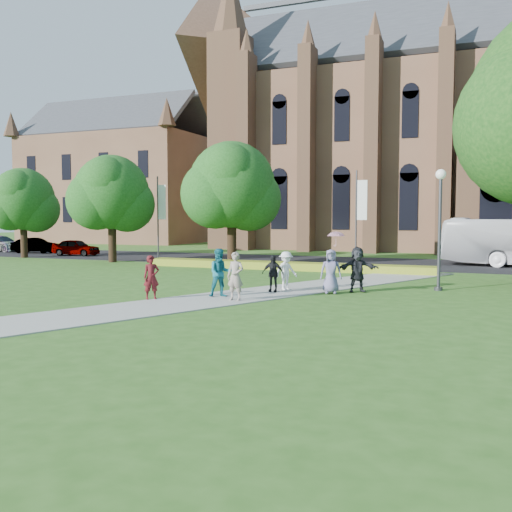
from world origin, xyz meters
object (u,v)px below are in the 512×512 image
at_px(streetlamp, 440,215).
at_px(car_2, 1,244).
at_px(car_0, 76,247).
at_px(pedestrian_0, 151,277).
at_px(car_1, 35,245).

relative_size(streetlamp, car_2, 1.08).
distance_m(streetlamp, car_0, 31.57).
distance_m(streetlamp, pedestrian_0, 12.53).
relative_size(streetlamp, car_0, 1.34).
xyz_separation_m(car_1, car_2, (-4.75, 0.75, 0.05)).
bearing_deg(streetlamp, car_0, 158.10).
bearing_deg(car_0, streetlamp, -115.92).
bearing_deg(car_0, pedestrian_0, -138.54).
distance_m(car_2, pedestrian_0, 35.95).
height_order(car_2, pedestrian_0, pedestrian_0).
bearing_deg(streetlamp, car_1, 159.48).
height_order(car_0, car_1, car_0).
bearing_deg(car_1, streetlamp, -121.06).
distance_m(streetlamp, car_2, 41.72).
relative_size(streetlamp, pedestrian_0, 3.10).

